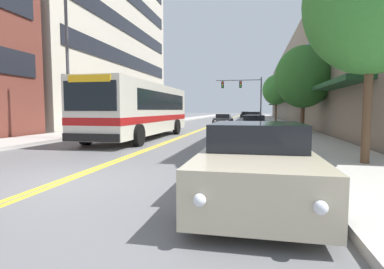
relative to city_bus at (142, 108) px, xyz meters
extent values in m
plane|color=slate|center=(2.05, 26.65, -1.73)|extent=(240.00, 240.00, 0.00)
cube|color=#B2ADA5|center=(-4.96, 26.65, -1.65)|extent=(3.03, 106.00, 0.16)
cube|color=#B2ADA5|center=(9.07, 26.65, -1.65)|extent=(3.03, 106.00, 0.16)
cube|color=yellow|center=(1.95, 26.65, -1.72)|extent=(0.14, 106.00, 0.01)
cube|color=yellow|center=(2.15, 26.65, -1.72)|extent=(0.14, 106.00, 0.01)
cube|color=black|center=(-6.69, 13.76, 1.69)|extent=(0.08, 23.01, 1.40)
cube|color=black|center=(-6.69, 13.76, 5.10)|extent=(0.08, 23.01, 1.40)
cube|color=black|center=(-6.69, 13.76, 8.52)|extent=(0.08, 23.01, 1.40)
cube|color=gray|center=(14.84, 26.65, 3.64)|extent=(8.00, 68.00, 10.73)
cube|color=#1E4C28|center=(10.29, 26.65, 1.17)|extent=(1.10, 61.20, 0.24)
cube|color=black|center=(10.80, 26.65, 4.92)|extent=(0.08, 61.20, 1.40)
cube|color=silver|center=(0.00, -0.10, -0.03)|extent=(2.52, 11.04, 2.70)
cube|color=#B21919|center=(0.00, -0.10, -0.57)|extent=(2.54, 11.06, 0.32)
cube|color=black|center=(0.00, 0.46, 0.40)|extent=(2.55, 8.61, 0.97)
cube|color=black|center=(0.00, -5.63, 0.46)|extent=(2.27, 0.04, 1.19)
cube|color=yellow|center=(0.00, -5.64, 1.13)|extent=(1.82, 0.06, 0.28)
cube|color=black|center=(0.00, -5.65, -1.20)|extent=(2.47, 0.08, 0.32)
cylinder|color=black|center=(-1.29, -3.85, -1.23)|extent=(0.30, 1.00, 1.00)
cylinder|color=black|center=(1.29, -3.85, -1.23)|extent=(0.30, 1.00, 1.00)
cylinder|color=black|center=(-1.29, 2.94, -1.23)|extent=(0.30, 1.00, 1.00)
cylinder|color=black|center=(1.29, 2.94, -1.23)|extent=(0.30, 1.00, 1.00)
cube|color=#232328|center=(-2.21, 12.24, -1.21)|extent=(1.70, 4.75, 0.69)
cube|color=black|center=(-2.21, 12.43, -0.63)|extent=(1.46, 2.09, 0.47)
cylinder|color=black|center=(-3.08, 10.77, -1.42)|extent=(0.22, 0.62, 0.62)
cylinder|color=black|center=(-1.34, 10.77, -1.42)|extent=(0.22, 0.62, 0.62)
cylinder|color=black|center=(-3.08, 13.71, -1.42)|extent=(0.22, 0.62, 0.62)
cylinder|color=black|center=(-1.34, 13.71, -1.42)|extent=(0.22, 0.62, 0.62)
sphere|color=silver|center=(-2.81, 9.84, -1.18)|extent=(0.16, 0.16, 0.16)
sphere|color=silver|center=(-1.62, 9.84, -1.18)|extent=(0.16, 0.16, 0.16)
cube|color=red|center=(-2.82, 14.63, -1.18)|extent=(0.18, 0.04, 0.10)
cube|color=red|center=(-1.60, 14.63, -1.18)|extent=(0.18, 0.04, 0.10)
cube|color=beige|center=(6.40, -10.87, -1.18)|extent=(1.88, 4.40, 0.75)
cube|color=black|center=(6.40, -10.69, -0.57)|extent=(1.61, 1.94, 0.46)
cylinder|color=black|center=(5.44, -12.23, -1.40)|extent=(0.22, 0.65, 0.65)
cylinder|color=black|center=(7.35, -12.23, -1.40)|extent=(0.22, 0.65, 0.65)
cylinder|color=black|center=(5.44, -9.50, -1.40)|extent=(0.22, 0.65, 0.65)
cylinder|color=black|center=(7.35, -9.50, -1.40)|extent=(0.22, 0.65, 0.65)
sphere|color=silver|center=(5.74, -13.09, -1.14)|extent=(0.16, 0.16, 0.16)
sphere|color=silver|center=(7.05, -13.09, -1.14)|extent=(0.16, 0.16, 0.16)
cube|color=red|center=(5.72, -8.66, -1.14)|extent=(0.18, 0.04, 0.10)
cube|color=red|center=(7.07, -8.66, -1.14)|extent=(0.18, 0.04, 0.10)
cube|color=#475675|center=(6.34, 6.00, -1.23)|extent=(1.75, 4.12, 0.66)
cube|color=black|center=(6.34, 6.17, -0.69)|extent=(1.50, 1.81, 0.41)
cylinder|color=black|center=(5.44, 4.72, -1.42)|extent=(0.22, 0.62, 0.62)
cylinder|color=black|center=(7.24, 4.72, -1.42)|extent=(0.22, 0.62, 0.62)
cylinder|color=black|center=(5.44, 7.28, -1.42)|extent=(0.22, 0.62, 0.62)
cylinder|color=black|center=(7.24, 7.28, -1.42)|extent=(0.22, 0.62, 0.62)
sphere|color=silver|center=(5.73, 3.92, -1.19)|extent=(0.16, 0.16, 0.16)
sphere|color=silver|center=(6.95, 3.92, -1.19)|extent=(0.16, 0.16, 0.16)
cube|color=red|center=(5.71, 8.07, -1.19)|extent=(0.18, 0.04, 0.10)
cube|color=red|center=(6.97, 8.07, -1.19)|extent=(0.18, 0.04, 0.10)
cube|color=#BCAD89|center=(6.41, 15.80, -1.26)|extent=(1.80, 4.21, 0.56)
cube|color=black|center=(6.41, 15.96, -0.77)|extent=(1.55, 1.85, 0.41)
cylinder|color=black|center=(5.49, 14.49, -1.38)|extent=(0.22, 0.69, 0.69)
cylinder|color=black|center=(7.34, 14.49, -1.38)|extent=(0.22, 0.69, 0.69)
cylinder|color=black|center=(5.49, 17.10, -1.38)|extent=(0.22, 0.69, 0.69)
cylinder|color=black|center=(7.34, 17.10, -1.38)|extent=(0.22, 0.69, 0.69)
sphere|color=silver|center=(5.78, 13.67, -1.23)|extent=(0.16, 0.16, 0.16)
sphere|color=silver|center=(7.04, 13.67, -1.23)|extent=(0.16, 0.16, 0.16)
cube|color=red|center=(5.76, 17.91, -1.23)|extent=(0.18, 0.04, 0.10)
cube|color=red|center=(7.06, 17.91, -1.23)|extent=(0.18, 0.04, 0.10)
cube|color=white|center=(6.37, 26.18, -1.21)|extent=(1.81, 4.12, 0.69)
cube|color=black|center=(6.37, 26.35, -0.61)|extent=(1.55, 1.81, 0.51)
cylinder|color=black|center=(5.44, 24.90, -1.41)|extent=(0.22, 0.64, 0.64)
cylinder|color=black|center=(7.29, 24.90, -1.41)|extent=(0.22, 0.64, 0.64)
cylinder|color=black|center=(5.44, 27.46, -1.41)|extent=(0.22, 0.64, 0.64)
cylinder|color=black|center=(7.29, 27.46, -1.41)|extent=(0.22, 0.64, 0.64)
sphere|color=silver|center=(5.73, 24.10, -1.17)|extent=(0.16, 0.16, 0.16)
sphere|color=silver|center=(7.00, 24.10, -1.17)|extent=(0.16, 0.16, 0.16)
cube|color=red|center=(5.72, 28.25, -1.17)|extent=(0.18, 0.04, 0.10)
cube|color=red|center=(7.02, 28.25, -1.17)|extent=(0.18, 0.04, 0.10)
cube|color=black|center=(4.50, 49.12, -1.20)|extent=(1.71, 4.16, 0.69)
cube|color=black|center=(4.50, 49.28, -0.65)|extent=(1.47, 1.83, 0.41)
cylinder|color=black|center=(3.62, 47.83, -1.39)|extent=(0.22, 0.68, 0.68)
cylinder|color=black|center=(5.37, 47.83, -1.39)|extent=(0.22, 0.68, 0.68)
cylinder|color=black|center=(3.62, 50.41, -1.39)|extent=(0.22, 0.68, 0.68)
cylinder|color=black|center=(5.37, 50.41, -1.39)|extent=(0.22, 0.68, 0.68)
sphere|color=silver|center=(3.90, 47.02, -1.16)|extent=(0.16, 0.16, 0.16)
sphere|color=silver|center=(5.09, 47.02, -1.16)|extent=(0.16, 0.16, 0.16)
cube|color=red|center=(3.88, 51.21, -1.16)|extent=(0.18, 0.04, 0.10)
cube|color=red|center=(5.11, 51.21, -1.16)|extent=(0.18, 0.04, 0.10)
cube|color=#38383D|center=(3.05, 16.45, -1.26)|extent=(1.71, 4.62, 0.60)
cube|color=black|center=(3.05, 16.63, -0.75)|extent=(1.47, 2.03, 0.42)
cylinder|color=black|center=(2.18, 15.01, -1.41)|extent=(0.22, 0.63, 0.63)
cylinder|color=black|center=(3.93, 15.01, -1.41)|extent=(0.22, 0.63, 0.63)
cylinder|color=black|center=(2.18, 17.88, -1.41)|extent=(0.22, 0.63, 0.63)
cylinder|color=black|center=(3.93, 17.88, -1.41)|extent=(0.22, 0.63, 0.63)
sphere|color=silver|center=(2.46, 14.12, -1.23)|extent=(0.16, 0.16, 0.16)
sphere|color=silver|center=(3.65, 14.12, -1.23)|extent=(0.16, 0.16, 0.16)
cube|color=red|center=(2.44, 18.76, -1.23)|extent=(0.18, 0.04, 0.10)
cube|color=red|center=(3.67, 18.76, -1.23)|extent=(0.18, 0.04, 0.10)
cylinder|color=#47474C|center=(7.25, 25.73, 1.31)|extent=(0.18, 0.18, 6.08)
cylinder|color=#47474C|center=(4.16, 25.73, 4.00)|extent=(6.19, 0.11, 0.11)
cube|color=black|center=(4.47, 25.73, 3.40)|extent=(0.34, 0.26, 0.92)
sphere|color=red|center=(4.47, 25.57, 3.67)|extent=(0.18, 0.18, 0.18)
sphere|color=yellow|center=(4.47, 25.57, 3.40)|extent=(0.18, 0.18, 0.18)
sphere|color=green|center=(4.47, 25.57, 3.12)|extent=(0.18, 0.18, 0.18)
cylinder|color=black|center=(4.47, 25.73, 3.93)|extent=(0.02, 0.02, 0.14)
cube|color=black|center=(2.00, 25.73, 3.40)|extent=(0.34, 0.26, 0.92)
sphere|color=red|center=(2.00, 25.57, 3.67)|extent=(0.18, 0.18, 0.18)
sphere|color=yellow|center=(2.00, 25.57, 3.40)|extent=(0.18, 0.18, 0.18)
sphere|color=green|center=(2.00, 25.57, 3.12)|extent=(0.18, 0.18, 0.18)
cylinder|color=black|center=(2.00, 25.73, 3.93)|extent=(0.02, 0.02, 0.14)
cylinder|color=#47474C|center=(-3.25, -2.19, 2.14)|extent=(0.16, 0.16, 7.73)
cylinder|color=brown|center=(9.38, -7.39, -0.13)|extent=(0.23, 0.23, 2.88)
ellipsoid|color=#387F33|center=(9.38, -7.39, 2.82)|extent=(3.56, 3.56, 3.91)
cylinder|color=brown|center=(9.49, 4.42, -0.53)|extent=(0.26, 0.26, 2.07)
ellipsoid|color=#2D6B28|center=(9.49, 4.42, 2.07)|extent=(3.68, 3.68, 4.05)
cylinder|color=brown|center=(8.51, 14.86, -0.41)|extent=(0.18, 0.18, 2.33)
ellipsoid|color=#387F33|center=(8.51, 14.86, 1.92)|extent=(2.73, 2.73, 3.01)
cylinder|color=#B7B7BC|center=(8.00, -0.93, -1.22)|extent=(0.22, 0.22, 0.71)
sphere|color=#B7B7BC|center=(8.00, -0.93, -0.81)|extent=(0.20, 0.20, 0.20)
cylinder|color=#B7B7BC|center=(7.85, -0.93, -1.14)|extent=(0.08, 0.10, 0.10)
camera|label=1|loc=(6.34, -16.41, -0.10)|focal=28.00mm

